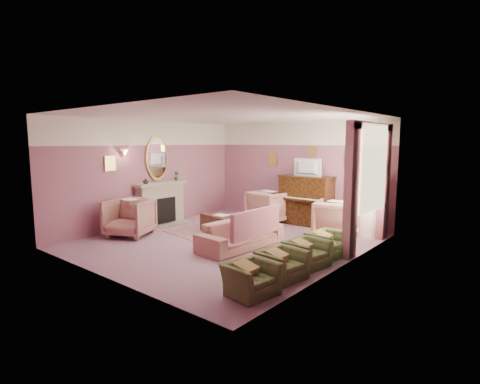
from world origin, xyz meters
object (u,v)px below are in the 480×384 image
Objects in this scene: coffee_table at (220,224)px; olive_chair_b at (282,260)px; olive_chair_a at (251,273)px; olive_chair_d at (327,240)px; floral_armchair_right at (337,218)px; side_table at (369,222)px; piano at (306,201)px; television at (306,166)px; floral_armchair_front at (130,216)px; olive_chair_c at (307,249)px; floral_armchair_left at (269,205)px; sofa at (241,229)px.

olive_chair_b is at bearing -29.84° from coffee_table.
olive_chair_a and olive_chair_d have the same top height.
floral_armchair_right is 1.41m from olive_chair_d.
side_table reaches higher than olive_chair_a.
piano is at bearing 110.46° from olive_chair_a.
coffee_table is (-1.17, -2.14, -1.38)m from television.
floral_armchair_front is 1.35× the size of olive_chair_c.
side_table reaches higher than coffee_table.
floral_armchair_left and floral_armchair_right have the same top height.
coffee_table is 1.00× the size of floral_armchair_left.
olive_chair_c and olive_chair_d have the same top height.
floral_armchair_front reaches higher than olive_chair_d.
olive_chair_c is 2.89m from side_table.
floral_armchair_left is 1.00× the size of floral_armchair_right.
piano reaches higher than side_table.
side_table is at bearing 34.34° from coffee_table.
olive_chair_d is (1.75, -2.18, -1.28)m from television.
floral_armchair_left is 3.21m from olive_chair_d.
side_table is at bearing 88.39° from olive_chair_d.
sofa is at bearing 174.26° from olive_chair_c.
piano is 1.04m from floral_armchair_left.
sofa is 2.02× the size of floral_armchair_left.
piano is 1.90× the size of olive_chair_c.
floral_armchair_left is at bearing 63.10° from floral_armchair_front.
olive_chair_c is at bearing -91.15° from side_table.
television is at bearing 114.61° from olive_chair_b.
floral_armchair_front reaches higher than olive_chair_b.
floral_armchair_left is at bearing -153.87° from piano.
olive_chair_a is at bearing -83.49° from floral_armchair_right.
floral_armchair_right is at bearing -123.68° from side_table.
piano reaches higher than olive_chair_b.
olive_chair_d is at bearing 90.00° from olive_chair_a.
floral_armchair_front is (-2.69, -0.91, 0.09)m from sofa.
floral_armchair_left is 2.28m from floral_armchair_right.
olive_chair_c is at bearing 9.68° from floral_armchair_front.
olive_chair_a is 1.64m from olive_chair_c.
olive_chair_a is (1.67, -1.81, -0.09)m from sofa.
olive_chair_d is at bearing 21.31° from sofa.
sofa is (1.25, -0.69, 0.18)m from coffee_table.
floral_armchair_left is at bearing 135.79° from olive_chair_c.
side_table is (0.06, 2.07, 0.03)m from olive_chair_d.
floral_armchair_left is at bearing 81.89° from coffee_table.
side_table is (2.73, 0.29, -0.15)m from floral_armchair_left.
floral_armchair_left is 1.35× the size of olive_chair_c.
coffee_table is at bearing 139.48° from olive_chair_a.
television reaches higher than sofa.
olive_chair_a is 1.00× the size of olive_chair_b.
television is 0.40× the size of sofa.
floral_armchair_front is at bearing -160.28° from olive_chair_d.
floral_armchair_right and floral_armchair_front have the same top height.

